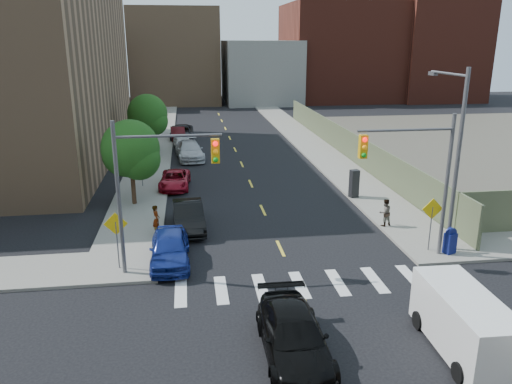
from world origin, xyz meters
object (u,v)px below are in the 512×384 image
object	(u,v)px
parked_car_silver	(190,150)
pedestrian_east	(385,213)
black_sedan	(294,336)
payphone	(354,184)
mailbox	(450,241)
pedestrian_west	(156,220)
parked_car_white	(183,142)
parked_car_black	(188,216)
parked_car_blue	(170,248)
parked_car_maroon	(178,134)
parked_car_red	(175,180)
parked_car_grey	(182,132)
cargo_van	(462,320)

from	to	relation	value
parked_car_silver	pedestrian_east	world-z (taller)	pedestrian_east
black_sedan	payphone	xyz separation A→B (m)	(7.52, 16.30, 0.33)
mailbox	pedestrian_west	world-z (taller)	pedestrian_west
parked_car_silver	parked_car_white	size ratio (longest dim) A/B	1.28
black_sedan	payphone	size ratio (longest dim) A/B	2.79
parked_car_silver	pedestrian_west	world-z (taller)	pedestrian_west
payphone	parked_car_black	bearing A→B (deg)	-171.65
parked_car_silver	payphone	distance (m)	16.94
pedestrian_west	parked_car_silver	bearing A→B (deg)	-15.01
black_sedan	payphone	bearing A→B (deg)	65.74
parked_car_blue	parked_car_maroon	xyz separation A→B (m)	(0.00, 30.49, -0.09)
black_sedan	pedestrian_west	bearing A→B (deg)	114.47
parked_car_red	mailbox	bearing A→B (deg)	-41.74
parked_car_maroon	payphone	size ratio (longest dim) A/B	2.24
parked_car_grey	mailbox	world-z (taller)	mailbox
parked_car_blue	parked_car_red	distance (m)	12.67
cargo_van	pedestrian_west	distance (m)	16.00
parked_car_blue	cargo_van	world-z (taller)	cargo_van
parked_car_white	black_sedan	world-z (taller)	black_sedan
parked_car_red	black_sedan	world-z (taller)	black_sedan
parked_car_silver	parked_car_maroon	xyz separation A→B (m)	(-1.14, 8.94, -0.10)
mailbox	pedestrian_east	distance (m)	4.38
parked_car_maroon	parked_car_red	bearing A→B (deg)	-93.81
parked_car_blue	parked_car_red	xyz separation A→B (m)	(0.00, 12.67, -0.16)
payphone	pedestrian_east	xyz separation A→B (m)	(0.00, -5.37, -0.15)
mailbox	pedestrian_east	bearing A→B (deg)	92.34
cargo_van	pedestrian_west	size ratio (longest dim) A/B	2.91
black_sedan	pedestrian_east	bearing A→B (deg)	55.98
parked_car_black	parked_car_maroon	xyz separation A→B (m)	(-0.90, 26.08, -0.08)
parked_car_silver	cargo_van	xyz separation A→B (m)	(8.86, -29.84, 0.33)
pedestrian_west	parked_car_maroon	bearing A→B (deg)	-10.56
parked_car_silver	cargo_van	distance (m)	31.13
parked_car_maroon	payphone	distance (m)	25.06
parked_car_red	pedestrian_west	xyz separation A→B (m)	(-0.80, -9.15, 0.34)
parked_car_white	pedestrian_west	distance (m)	22.45
pedestrian_east	parked_car_grey	bearing A→B (deg)	-81.79
pedestrian_east	parked_car_red	bearing A→B (deg)	-53.05
parked_car_white	payphone	size ratio (longest dim) A/B	2.28
parked_car_maroon	cargo_van	world-z (taller)	cargo_van
cargo_van	payphone	xyz separation A→B (m)	(1.80, 16.67, -0.04)
cargo_van	parked_car_red	bearing A→B (deg)	117.20
cargo_van	mailbox	size ratio (longest dim) A/B	3.55
black_sedan	pedestrian_east	xyz separation A→B (m)	(7.52, 10.93, 0.18)
parked_car_maroon	pedestrian_west	bearing A→B (deg)	-95.50
parked_car_grey	payphone	world-z (taller)	payphone
parked_car_grey	cargo_van	bearing A→B (deg)	-75.55
parked_car_maroon	pedestrian_west	xyz separation A→B (m)	(-0.80, -26.97, 0.27)
parked_car_blue	parked_car_silver	world-z (taller)	parked_car_silver
parked_car_silver	cargo_van	size ratio (longest dim) A/B	1.16
parked_car_red	mailbox	distance (m)	19.23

